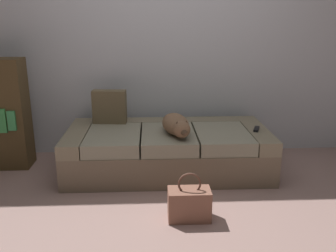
{
  "coord_description": "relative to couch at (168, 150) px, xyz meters",
  "views": [
    {
      "loc": [
        -0.16,
        -2.4,
        1.48
      ],
      "look_at": [
        0.0,
        0.97,
        0.48
      ],
      "focal_mm": 39.36,
      "sensor_mm": 36.0,
      "label": 1
    }
  ],
  "objects": [
    {
      "name": "ground_plane",
      "position": [
        0.0,
        -1.02,
        -0.21
      ],
      "size": [
        10.0,
        10.0,
        0.0
      ],
      "primitive_type": "plane",
      "color": "#A58179"
    },
    {
      "name": "back_wall",
      "position": [
        0.0,
        0.62,
        1.19
      ],
      "size": [
        6.4,
        0.1,
        2.8
      ],
      "primitive_type": "cube",
      "color": "silver",
      "rests_on": "ground"
    },
    {
      "name": "couch",
      "position": [
        0.0,
        0.0,
        0.0
      ],
      "size": [
        1.96,
        0.94,
        0.43
      ],
      "color": "#71604D",
      "rests_on": "ground"
    },
    {
      "name": "dog_tan",
      "position": [
        0.07,
        -0.17,
        0.31
      ],
      "size": [
        0.32,
        0.55,
        0.19
      ],
      "color": "#846045",
      "rests_on": "couch"
    },
    {
      "name": "tv_remote",
      "position": [
        0.86,
        -0.06,
        0.23
      ],
      "size": [
        0.1,
        0.16,
        0.02
      ],
      "primitive_type": "cube",
      "rotation": [
        0.0,
        0.0,
        -0.38
      ],
      "color": "black",
      "rests_on": "couch"
    },
    {
      "name": "throw_pillow",
      "position": [
        -0.59,
        0.27,
        0.38
      ],
      "size": [
        0.35,
        0.15,
        0.34
      ],
      "primitive_type": "cube",
      "rotation": [
        0.0,
        0.0,
        -0.09
      ],
      "color": "brown",
      "rests_on": "couch"
    },
    {
      "name": "handbag",
      "position": [
        0.12,
        -0.94,
        -0.09
      ],
      "size": [
        0.32,
        0.18,
        0.38
      ],
      "color": "#8F5D49",
      "rests_on": "ground"
    }
  ]
}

